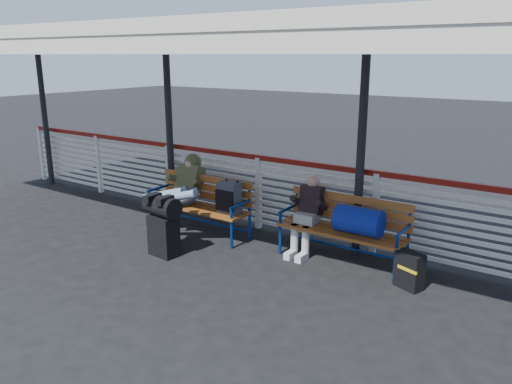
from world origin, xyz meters
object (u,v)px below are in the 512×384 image
Objects in this scene: traveler_man at (177,192)px; companion_person at (307,214)px; bench_right at (352,222)px; bench_left at (210,199)px; suitcase_side at (409,270)px; luggage_stack at (163,223)px.

traveler_man is 2.07m from companion_person.
companion_person is at bearing -179.92° from bench_right.
traveler_man reaches higher than companion_person.
companion_person reaches higher than bench_left.
suitcase_side is at bearing -10.54° from companion_person.
traveler_man reaches higher than bench_left.
bench_left is at bearing -172.83° from companion_person.
bench_right is at bearing -176.99° from suitcase_side.
bench_left is 0.52m from traveler_man.
bench_left is 1.65m from companion_person.
companion_person reaches higher than luggage_stack.
luggage_stack is at bearing -143.19° from companion_person.
traveler_man reaches higher than luggage_stack.
bench_right is at bearing 11.56° from traveler_man.
luggage_stack is 0.81m from traveler_man.
bench_right is (2.32, 0.21, 0.01)m from bench_left.
suitcase_side is (3.60, 0.25, -0.50)m from traveler_man.
suitcase_side is at bearing -18.18° from bench_right.
luggage_stack is at bearing -142.73° from suitcase_side.
traveler_man is 3.51× the size of suitcase_side.
luggage_stack is 1.04m from bench_left.
bench_right is at bearing 5.08° from bench_left.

